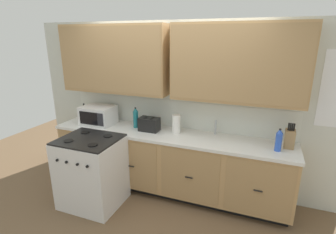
% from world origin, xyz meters
% --- Properties ---
extents(ground_plane, '(8.34, 8.34, 0.00)m').
position_xyz_m(ground_plane, '(0.00, 0.00, 0.00)').
color(ground_plane, brown).
extents(wall_unit, '(4.54, 0.40, 2.40)m').
position_xyz_m(wall_unit, '(0.00, 0.49, 1.64)').
color(wall_unit, silver).
rests_on(wall_unit, ground_plane).
extents(counter_run, '(3.37, 0.64, 0.90)m').
position_xyz_m(counter_run, '(0.00, 0.30, 0.46)').
color(counter_run, black).
rests_on(counter_run, ground_plane).
extents(stove_range, '(0.76, 0.68, 0.95)m').
position_xyz_m(stove_range, '(-0.83, -0.33, 0.47)').
color(stove_range, white).
rests_on(stove_range, ground_plane).
extents(microwave, '(0.48, 0.37, 0.28)m').
position_xyz_m(microwave, '(-1.13, 0.31, 1.04)').
color(microwave, white).
rests_on(microwave, counter_run).
extents(toaster, '(0.28, 0.18, 0.19)m').
position_xyz_m(toaster, '(-0.28, 0.32, 1.00)').
color(toaster, black).
rests_on(toaster, counter_run).
extents(knife_block, '(0.11, 0.14, 0.31)m').
position_xyz_m(knife_block, '(1.54, 0.39, 1.02)').
color(knife_block, '#9C794E').
rests_on(knife_block, counter_run).
extents(sink_faucet, '(0.02, 0.02, 0.20)m').
position_xyz_m(sink_faucet, '(0.62, 0.51, 1.00)').
color(sink_faucet, '#B2B5BA').
rests_on(sink_faucet, counter_run).
extents(paper_towel_roll, '(0.12, 0.12, 0.26)m').
position_xyz_m(paper_towel_roll, '(0.10, 0.38, 1.03)').
color(paper_towel_roll, white).
rests_on(paper_towel_roll, counter_run).
extents(bottle_dark, '(0.07, 0.07, 0.27)m').
position_xyz_m(bottle_dark, '(-1.47, 0.41, 1.03)').
color(bottle_dark, black).
rests_on(bottle_dark, counter_run).
extents(bottle_teal, '(0.08, 0.08, 0.30)m').
position_xyz_m(bottle_teal, '(-0.53, 0.37, 1.05)').
color(bottle_teal, '#1E707A').
rests_on(bottle_teal, counter_run).
extents(bottle_blue, '(0.07, 0.07, 0.27)m').
position_xyz_m(bottle_blue, '(1.41, 0.24, 1.03)').
color(bottle_blue, blue).
rests_on(bottle_blue, counter_run).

